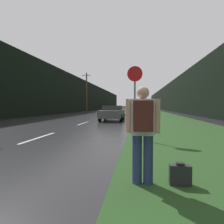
# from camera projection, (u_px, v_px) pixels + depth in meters

# --- Properties ---
(grass_verge) EXTENTS (6.00, 240.00, 0.02)m
(grass_verge) POSITION_uv_depth(u_px,v_px,m) (151.00, 113.00, 38.67)
(grass_verge) COLOR #26471E
(grass_verge) RESTS_ON ground_plane
(lane_stripe_b) EXTENTS (0.12, 3.00, 0.01)m
(lane_stripe_b) POSITION_uv_depth(u_px,v_px,m) (39.00, 138.00, 8.54)
(lane_stripe_b) COLOR silver
(lane_stripe_b) RESTS_ON ground_plane
(lane_stripe_c) EXTENTS (0.12, 3.00, 0.01)m
(lane_stripe_c) POSITION_uv_depth(u_px,v_px,m) (83.00, 123.00, 15.47)
(lane_stripe_c) COLOR silver
(lane_stripe_c) RESTS_ON ground_plane
(lane_stripe_d) EXTENTS (0.12, 3.00, 0.01)m
(lane_stripe_d) POSITION_uv_depth(u_px,v_px,m) (100.00, 118.00, 22.41)
(lane_stripe_d) COLOR silver
(lane_stripe_d) RESTS_ON ground_plane
(treeline_far_side) EXTENTS (2.00, 140.00, 7.54)m
(treeline_far_side) POSITION_uv_depth(u_px,v_px,m) (83.00, 96.00, 50.62)
(treeline_far_side) COLOR black
(treeline_far_side) RESTS_ON ground_plane
(treeline_near_side) EXTENTS (2.00, 140.00, 6.97)m
(treeline_near_side) POSITION_uv_depth(u_px,v_px,m) (174.00, 97.00, 47.68)
(treeline_near_side) COLOR black
(treeline_near_side) RESTS_ON ground_plane
(utility_pole_far) EXTENTS (1.80, 0.24, 7.90)m
(utility_pole_far) POSITION_uv_depth(u_px,v_px,m) (87.00, 92.00, 39.86)
(utility_pole_far) COLOR #4C3823
(utility_pole_far) RESTS_ON ground_plane
(stop_sign) EXTENTS (0.62, 0.07, 2.97)m
(stop_sign) POSITION_uv_depth(u_px,v_px,m) (135.00, 96.00, 8.07)
(stop_sign) COLOR slate
(stop_sign) RESTS_ON ground_plane
(hitchhiker_with_backpack) EXTENTS (0.59, 0.41, 1.71)m
(hitchhiker_with_backpack) POSITION_uv_depth(u_px,v_px,m) (143.00, 129.00, 3.41)
(hitchhiker_with_backpack) COLOR navy
(hitchhiker_with_backpack) RESTS_ON ground_plane
(suitcase) EXTENTS (0.36, 0.15, 0.40)m
(suitcase) POSITION_uv_depth(u_px,v_px,m) (180.00, 175.00, 3.41)
(suitcase) COLOR #232326
(suitcase) RESTS_ON ground_plane
(car_passing_near) EXTENTS (2.01, 4.38, 1.37)m
(car_passing_near) POSITION_uv_depth(u_px,v_px,m) (112.00, 113.00, 18.24)
(car_passing_near) COLOR #4C514C
(car_passing_near) RESTS_ON ground_plane
(car_passing_far) EXTENTS (1.92, 4.44, 1.31)m
(car_passing_far) POSITION_uv_depth(u_px,v_px,m) (123.00, 110.00, 29.97)
(car_passing_far) COLOR #BCBCBC
(car_passing_far) RESTS_ON ground_plane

